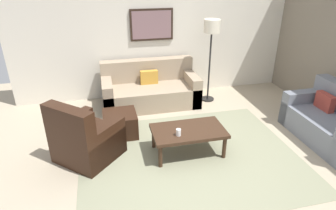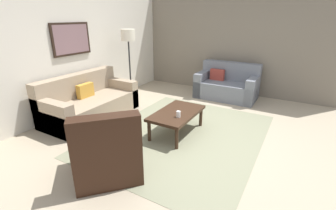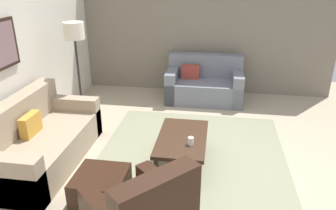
{
  "view_description": "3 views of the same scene",
  "coord_description": "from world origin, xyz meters",
  "views": [
    {
      "loc": [
        -1.16,
        -3.49,
        2.63
      ],
      "look_at": [
        -0.21,
        0.53,
        0.65
      ],
      "focal_mm": 30.95,
      "sensor_mm": 36.0,
      "label": 1
    },
    {
      "loc": [
        -3.39,
        -1.67,
        1.98
      ],
      "look_at": [
        -0.24,
        0.16,
        0.61
      ],
      "focal_mm": 25.24,
      "sensor_mm": 36.0,
      "label": 2
    },
    {
      "loc": [
        -3.79,
        -0.28,
        2.47
      ],
      "look_at": [
        0.12,
        0.33,
        0.81
      ],
      "focal_mm": 34.91,
      "sensor_mm": 36.0,
      "label": 3
    }
  ],
  "objects": [
    {
      "name": "lamp_standing",
      "position": [
        1.01,
        1.94,
        1.41
      ],
      "size": [
        0.32,
        0.32,
        1.71
      ],
      "color": "black",
      "rests_on": "ground_plane"
    },
    {
      "name": "stone_feature_panel",
      "position": [
        3.0,
        0.0,
        1.4
      ],
      "size": [
        0.12,
        5.2,
        2.8
      ],
      "primitive_type": "cube",
      "color": "slate",
      "rests_on": "ground_plane"
    },
    {
      "name": "ottoman",
      "position": [
        -0.96,
        0.91,
        0.2
      ],
      "size": [
        0.56,
        0.56,
        0.4
      ],
      "primitive_type": "cube",
      "color": "black",
      "rests_on": "ground_plane"
    },
    {
      "name": "coffee_table",
      "position": [
        0.01,
        0.12,
        0.36
      ],
      "size": [
        1.1,
        0.64,
        0.41
      ],
      "color": "#382316",
      "rests_on": "ground_plane"
    },
    {
      "name": "cup",
      "position": [
        -0.18,
        -0.01,
        0.46
      ],
      "size": [
        0.07,
        0.07,
        0.1
      ],
      "primitive_type": "cylinder",
      "color": "white",
      "rests_on": "coffee_table"
    },
    {
      "name": "ground_plane",
      "position": [
        0.0,
        0.0,
        0.0
      ],
      "size": [
        8.0,
        8.0,
        0.0
      ],
      "primitive_type": "plane",
      "color": "tan"
    },
    {
      "name": "area_rug",
      "position": [
        0.0,
        0.0,
        0.0
      ],
      "size": [
        3.28,
        2.62,
        0.01
      ],
      "primitive_type": "cube",
      "color": "gray",
      "rests_on": "ground_plane"
    },
    {
      "name": "couch_main",
      "position": [
        -0.24,
        2.08,
        0.3
      ],
      "size": [
        1.94,
        0.95,
        0.88
      ],
      "color": "gray",
      "rests_on": "ground_plane"
    },
    {
      "name": "couch_loveseat",
      "position": [
        2.46,
        -0.05,
        0.3
      ],
      "size": [
        0.86,
        1.48,
        0.88
      ],
      "color": "slate",
      "rests_on": "ground_plane"
    }
  ]
}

